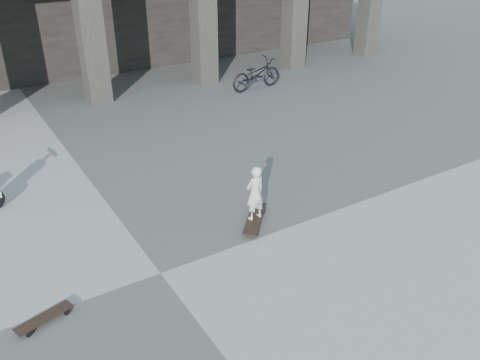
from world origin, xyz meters
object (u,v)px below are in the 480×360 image
child (255,193)px  bicycle (256,74)px  longboard (255,219)px  skateboard_spare (44,318)px

child → bicycle: bearing=-130.7°
longboard → child: 0.53m
skateboard_spare → child: (3.80, 0.59, 0.54)m
longboard → skateboard_spare: size_ratio=1.18×
skateboard_spare → child: child is taller
skateboard_spare → longboard: bearing=-7.2°
child → skateboard_spare: bearing=1.7°
longboard → child: size_ratio=0.96×
child → bicycle: size_ratio=0.56×
longboard → bicycle: bearing=9.6°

